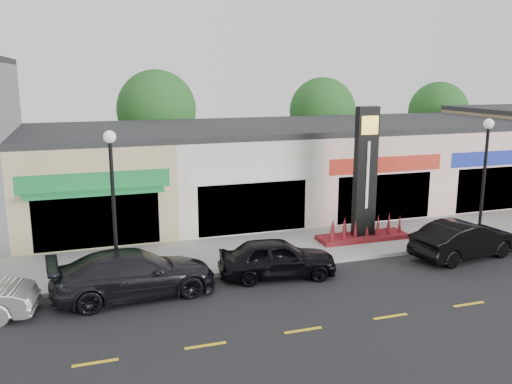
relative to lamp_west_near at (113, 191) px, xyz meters
The scene contains 16 objects.
ground 9.07m from the lamp_west_near, 17.35° to the right, with size 120.00×120.00×0.00m, color black.
sidewalk 8.89m from the lamp_west_near, 13.02° to the left, with size 52.00×4.30×0.15m, color gray.
curb 8.70m from the lamp_west_near, ahead, with size 52.00×0.20×0.15m, color gray.
shop_beige 9.04m from the lamp_west_near, 93.19° to the left, with size 7.00×10.85×4.80m.
shop_cream 11.13m from the lamp_west_near, 54.08° to the left, with size 7.00×10.01×4.80m.
shop_pink_w 16.25m from the lamp_west_near, 33.61° to the left, with size 7.00×10.01×4.80m.
shop_pink_e 22.40m from the lamp_west_near, 23.64° to the left, with size 7.00×10.01×4.80m.
tree_rear_west 17.55m from the lamp_west_near, 76.76° to the left, with size 5.20×5.20×7.83m.
tree_rear_mid 23.39m from the lamp_west_near, 46.74° to the left, with size 4.80×4.80×7.29m.
tree_rear_east 31.09m from the lamp_west_near, 33.18° to the left, with size 4.60×4.60×6.94m.
lamp_west_near is the anchor object (origin of this frame).
lamp_east_near 16.00m from the lamp_west_near, ahead, with size 0.44×0.44×5.47m.
pylon_sign 11.19m from the lamp_west_near, ahead, with size 4.20×1.30×6.00m.
car_dark_sedan 3.00m from the lamp_west_near, 69.75° to the right, with size 5.59×2.27×1.62m, color black.
car_black_sedan 6.49m from the lamp_west_near, 11.21° to the right, with size 4.41×1.78×1.50m, color black.
car_black_conv 14.32m from the lamp_west_near, ahead, with size 4.78×1.67×1.57m, color black.
Camera 1 is at (-9.03, -16.78, 7.53)m, focal length 38.00 mm.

